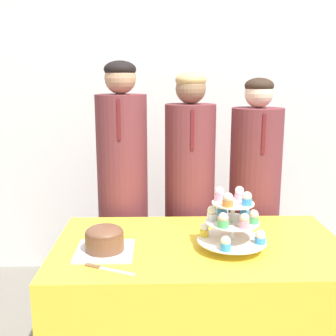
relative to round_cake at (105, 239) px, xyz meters
name	(u,v)px	position (x,y,z in m)	size (l,w,h in m)	color
wall_back	(182,99)	(0.42, 1.52, 0.53)	(9.00, 0.06, 2.70)	silver
table	(198,318)	(0.42, 0.09, -0.44)	(1.33, 0.77, 0.76)	yellow
round_cake	(105,239)	(0.00, 0.00, 0.00)	(0.25, 0.25, 0.12)	white
cake_knife	(101,268)	(0.01, -0.16, -0.06)	(0.21, 0.11, 0.01)	silver
cupcake_stand	(233,220)	(0.56, 0.02, 0.08)	(0.31, 0.31, 0.28)	silver
student_0	(123,205)	(0.03, 0.68, -0.06)	(0.29, 0.30, 1.60)	brown
student_1	(189,210)	(0.42, 0.68, -0.09)	(0.29, 0.30, 1.54)	brown
student_2	(254,213)	(0.81, 0.68, -0.11)	(0.30, 0.31, 1.51)	brown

